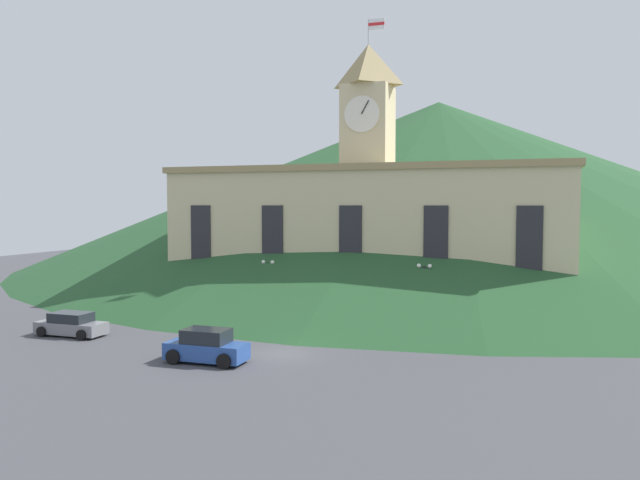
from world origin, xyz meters
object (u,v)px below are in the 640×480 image
object	(u,v)px
car_blue_van	(206,347)
pedestrian	(342,317)
street_lamp_center	(268,274)
car_gray_pickup	(71,325)
street_lamp_far_left	(424,279)
car_white_taxi	(213,310)

from	to	relation	value
car_blue_van	pedestrian	xyz separation A→B (m)	(4.96, 12.50, 0.00)
street_lamp_center	car_gray_pickup	distance (m)	17.41
street_lamp_far_left	car_blue_van	bearing A→B (deg)	-120.47
pedestrian	car_blue_van	bearing A→B (deg)	-114.31
street_lamp_center	car_blue_van	bearing A→B (deg)	-78.26
car_gray_pickup	car_white_taxi	bearing A→B (deg)	-122.53
pedestrian	street_lamp_far_left	bearing A→B (deg)	41.23
street_lamp_center	car_gray_pickup	xyz separation A→B (m)	(-9.82, -14.12, -2.68)
car_gray_pickup	street_lamp_far_left	bearing A→B (deg)	-149.73
street_lamp_far_left	car_blue_van	world-z (taller)	street_lamp_far_left
street_lamp_center	car_gray_pickup	bearing A→B (deg)	-124.81
car_blue_van	car_gray_pickup	xyz separation A→B (m)	(-13.52, 3.70, -0.15)
street_lamp_far_left	pedestrian	xyz separation A→B (m)	(-5.53, -5.32, -2.59)
car_white_taxi	pedestrian	distance (m)	12.15
car_blue_van	pedestrian	distance (m)	13.45
pedestrian	car_white_taxi	bearing A→B (deg)	171.12
street_lamp_far_left	car_blue_van	xyz separation A→B (m)	(-10.49, -17.82, -2.60)
street_lamp_far_left	pedestrian	distance (m)	8.10
street_lamp_center	car_gray_pickup	world-z (taller)	street_lamp_center
car_blue_van	pedestrian	size ratio (longest dim) A/B	2.88
car_white_taxi	pedestrian	size ratio (longest dim) A/B	2.60
car_gray_pickup	car_white_taxi	size ratio (longest dim) A/B	1.15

